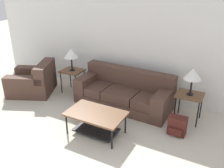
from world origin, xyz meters
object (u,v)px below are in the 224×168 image
(couch, at_px, (124,93))
(side_table_right, at_px, (190,97))
(table_lamp_left, at_px, (71,54))
(backpack, at_px, (177,126))
(coffee_table, at_px, (96,118))
(table_lamp_right, at_px, (193,74))
(side_table_left, at_px, (72,73))
(armchair, at_px, (33,82))

(couch, relative_size, side_table_right, 3.72)
(table_lamp_left, bearing_deg, backpack, -11.93)
(coffee_table, distance_m, backpack, 1.55)
(table_lamp_left, bearing_deg, table_lamp_right, 0.00)
(coffee_table, bearing_deg, side_table_left, 138.65)
(table_lamp_left, distance_m, table_lamp_right, 2.91)
(armchair, bearing_deg, side_table_left, 29.00)
(table_lamp_left, xyz_separation_m, table_lamp_right, (2.91, 0.00, 0.00))
(table_lamp_left, bearing_deg, side_table_left, 116.57)
(table_lamp_right, height_order, backpack, table_lamp_right)
(coffee_table, xyz_separation_m, table_lamp_left, (-1.48, 1.30, 0.70))
(side_table_left, xyz_separation_m, table_lamp_right, (2.91, -0.00, 0.50))
(coffee_table, height_order, table_lamp_left, table_lamp_left)
(couch, distance_m, armchair, 2.39)
(armchair, relative_size, table_lamp_left, 2.39)
(table_lamp_left, bearing_deg, couch, -0.74)
(coffee_table, relative_size, side_table_right, 1.83)
(side_table_left, bearing_deg, armchair, -151.00)
(side_table_right, distance_m, table_lamp_left, 2.95)
(coffee_table, bearing_deg, backpack, 27.17)
(couch, bearing_deg, side_table_right, 0.74)
(side_table_left, bearing_deg, backpack, -11.93)
(coffee_table, bearing_deg, side_table_right, 42.40)
(table_lamp_left, relative_size, backpack, 1.51)
(backpack, bearing_deg, coffee_table, -152.83)
(side_table_left, distance_m, backpack, 2.94)
(couch, relative_size, table_lamp_left, 3.99)
(armchair, distance_m, backpack, 3.74)
(couch, height_order, table_lamp_right, table_lamp_right)
(side_table_right, xyz_separation_m, table_lamp_left, (-2.91, -0.00, 0.50))
(side_table_right, height_order, table_lamp_left, table_lamp_left)
(couch, height_order, backpack, couch)
(side_table_right, relative_size, backpack, 1.62)
(side_table_right, relative_size, table_lamp_right, 1.07)
(armchair, height_order, table_lamp_right, table_lamp_right)
(coffee_table, distance_m, side_table_left, 1.98)
(coffee_table, distance_m, table_lamp_left, 2.09)
(coffee_table, height_order, side_table_left, side_table_left)
(table_lamp_left, height_order, table_lamp_right, same)
(side_table_right, bearing_deg, table_lamp_left, -180.00)
(coffee_table, bearing_deg, couch, 91.12)
(coffee_table, bearing_deg, table_lamp_right, 42.40)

